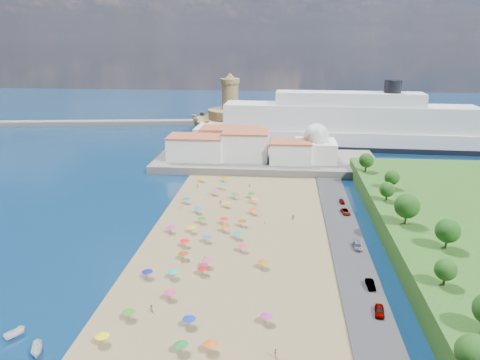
# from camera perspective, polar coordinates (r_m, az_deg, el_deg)

# --- Properties ---
(ground) EXTENTS (700.00, 700.00, 0.00)m
(ground) POSITION_cam_1_polar(r_m,az_deg,el_deg) (125.52, -2.91, -6.79)
(ground) COLOR #071938
(ground) RESTS_ON ground
(terrace) EXTENTS (90.00, 36.00, 3.00)m
(terrace) POSITION_cam_1_polar(r_m,az_deg,el_deg) (193.05, 3.11, 2.27)
(terrace) COLOR #59544C
(terrace) RESTS_ON ground
(jetty) EXTENTS (18.00, 70.00, 2.40)m
(jetty) POSITION_cam_1_polar(r_m,az_deg,el_deg) (228.86, -2.05, 4.56)
(jetty) COLOR #59544C
(jetty) RESTS_ON ground
(breakwater) EXTENTS (199.03, 34.77, 2.60)m
(breakwater) POSITION_cam_1_polar(r_m,az_deg,el_deg) (299.38, -19.95, 6.55)
(breakwater) COLOR #59544C
(breakwater) RESTS_ON ground
(waterfront_buildings) EXTENTS (57.00, 29.00, 11.00)m
(waterfront_buildings) POSITION_cam_1_polar(r_m,az_deg,el_deg) (193.07, -0.73, 4.24)
(waterfront_buildings) COLOR silver
(waterfront_buildings) RESTS_ON terrace
(domed_building) EXTENTS (16.00, 16.00, 15.00)m
(domed_building) POSITION_cam_1_polar(r_m,az_deg,el_deg) (189.65, 9.19, 4.13)
(domed_building) COLOR silver
(domed_building) RESTS_ON terrace
(fortress) EXTENTS (40.00, 40.00, 32.40)m
(fortress) POSITION_cam_1_polar(r_m,az_deg,el_deg) (257.02, -1.20, 7.19)
(fortress) COLOR #98774C
(fortress) RESTS_ON ground
(cruise_ship) EXTENTS (146.81, 27.40, 31.92)m
(cruise_ship) POSITION_cam_1_polar(r_m,az_deg,el_deg) (228.72, 12.93, 6.24)
(cruise_ship) COLOR black
(cruise_ship) RESTS_ON ground
(beach_parasols) EXTENTS (31.89, 114.41, 2.20)m
(beach_parasols) POSITION_cam_1_polar(r_m,az_deg,el_deg) (115.86, -4.13, -7.77)
(beach_parasols) COLOR gray
(beach_parasols) RESTS_ON beach
(beachgoers) EXTENTS (39.77, 101.44, 1.79)m
(beachgoers) POSITION_cam_1_polar(r_m,az_deg,el_deg) (125.62, -2.14, -6.22)
(beachgoers) COLOR tan
(beachgoers) RESTS_ON beach
(moored_boats) EXTENTS (9.43, 8.35, 1.69)m
(moored_boats) POSITION_cam_1_polar(r_m,az_deg,el_deg) (91.82, -24.52, -17.60)
(moored_boats) COLOR white
(moored_boats) RESTS_ON ground
(parked_cars) EXTENTS (2.81, 65.76, 1.45)m
(parked_cars) POSITION_cam_1_polar(r_m,az_deg,el_deg) (120.56, 14.06, -7.64)
(parked_cars) COLOR gray
(parked_cars) RESTS_ON promenade
(hillside_trees) EXTENTS (15.10, 108.17, 7.93)m
(hillside_trees) POSITION_cam_1_polar(r_m,az_deg,el_deg) (116.48, 20.68, -4.52)
(hillside_trees) COLOR #382314
(hillside_trees) RESTS_ON hillside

